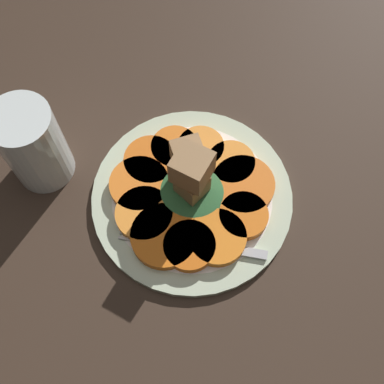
% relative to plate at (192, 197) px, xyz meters
% --- Properties ---
extents(table_slab, '(1.20, 1.20, 0.02)m').
position_rel_plate_xyz_m(table_slab, '(0.00, 0.00, -0.02)').
color(table_slab, '#38281E').
rests_on(table_slab, ground).
extents(plate, '(0.25, 0.25, 0.01)m').
position_rel_plate_xyz_m(plate, '(0.00, 0.00, 0.00)').
color(plate, beige).
rests_on(plate, table_slab).
extents(carrot_slice_0, '(0.06, 0.06, 0.01)m').
position_rel_plate_xyz_m(carrot_slice_0, '(0.04, 0.05, 0.01)').
color(carrot_slice_0, orange).
rests_on(carrot_slice_0, plate).
extents(carrot_slice_1, '(0.06, 0.06, 0.01)m').
position_rel_plate_xyz_m(carrot_slice_1, '(0.00, 0.06, 0.01)').
color(carrot_slice_1, orange).
rests_on(carrot_slice_1, plate).
extents(carrot_slice_2, '(0.06, 0.06, 0.01)m').
position_rel_plate_xyz_m(carrot_slice_2, '(-0.03, 0.06, 0.01)').
color(carrot_slice_2, orange).
rests_on(carrot_slice_2, plate).
extents(carrot_slice_3, '(0.07, 0.07, 0.01)m').
position_rel_plate_xyz_m(carrot_slice_3, '(-0.06, 0.04, 0.01)').
color(carrot_slice_3, orange).
rests_on(carrot_slice_3, plate).
extents(carrot_slice_4, '(0.08, 0.08, 0.01)m').
position_rel_plate_xyz_m(carrot_slice_4, '(-0.07, 0.00, 0.01)').
color(carrot_slice_4, orange).
rests_on(carrot_slice_4, plate).
extents(carrot_slice_5, '(0.07, 0.07, 0.01)m').
position_rel_plate_xyz_m(carrot_slice_5, '(-0.05, -0.04, 0.01)').
color(carrot_slice_5, orange).
rests_on(carrot_slice_5, plate).
extents(carrot_slice_6, '(0.08, 0.08, 0.01)m').
position_rel_plate_xyz_m(carrot_slice_6, '(-0.02, -0.06, 0.01)').
color(carrot_slice_6, orange).
rests_on(carrot_slice_6, plate).
extents(carrot_slice_7, '(0.06, 0.06, 0.01)m').
position_rel_plate_xyz_m(carrot_slice_7, '(0.01, -0.07, 0.01)').
color(carrot_slice_7, orange).
rests_on(carrot_slice_7, plate).
extents(carrot_slice_8, '(0.07, 0.07, 0.01)m').
position_rel_plate_xyz_m(carrot_slice_8, '(0.04, -0.05, 0.01)').
color(carrot_slice_8, orange).
rests_on(carrot_slice_8, plate).
extents(carrot_slice_9, '(0.06, 0.06, 0.01)m').
position_rel_plate_xyz_m(carrot_slice_9, '(0.07, -0.02, 0.01)').
color(carrot_slice_9, orange).
rests_on(carrot_slice_9, plate).
extents(carrot_slice_10, '(0.08, 0.08, 0.01)m').
position_rel_plate_xyz_m(carrot_slice_10, '(0.06, 0.02, 0.01)').
color(carrot_slice_10, orange).
rests_on(carrot_slice_10, plate).
extents(center_pile, '(0.10, 0.09, 0.10)m').
position_rel_plate_xyz_m(center_pile, '(-0.00, 0.01, 0.04)').
color(center_pile, '#2D6033').
rests_on(center_pile, plate).
extents(fork, '(0.18, 0.02, 0.00)m').
position_rel_plate_xyz_m(fork, '(0.01, -0.06, 0.01)').
color(fork, '#B2B2B7').
rests_on(fork, plate).
extents(water_glass, '(0.07, 0.07, 0.12)m').
position_rel_plate_xyz_m(water_glass, '(-0.20, 0.01, 0.05)').
color(water_glass, silver).
rests_on(water_glass, table_slab).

